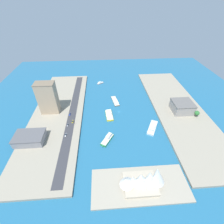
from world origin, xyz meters
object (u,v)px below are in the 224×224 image
Objects in this scene: ferry_white_commuter at (152,128)px; apartment_midrise_tan at (48,98)px; traffic_light_waterfront at (74,122)px; warehouse_low_gray at (30,138)px; ferry_green_doubledeck at (107,139)px; hatchback_blue at (70,114)px; carpark_squat_concrete at (182,107)px; yacht_sleek_gray at (100,83)px; opera_landmark at (145,179)px; sedan_silver at (68,125)px; barge_flat_brown at (115,101)px; van_white at (66,135)px; ferry_yellow_fast at (109,115)px; taxi_yellow_cab at (73,121)px.

apartment_midrise_tan reaches higher than ferry_white_commuter.
warehouse_low_gray is at bearing 27.58° from traffic_light_waterfront.
ferry_green_doubledeck is 70.76m from hatchback_blue.
carpark_squat_concrete reaches higher than warehouse_low_gray.
apartment_midrise_tan reaches higher than yacht_sleek_gray.
opera_landmark is at bearing 129.96° from traffic_light_waterfront.
sedan_silver is at bearing 130.76° from apartment_midrise_tan.
hatchback_blue is (160.23, -2.06, -6.49)m from carpark_squat_concrete.
apartment_midrise_tan reaches higher than ferry_green_doubledeck.
barge_flat_brown is 98.55m from van_white.
carpark_squat_concrete is 5.82× the size of hatchback_blue.
opera_landmark reaches higher than warehouse_low_gray.
apartment_midrise_tan is at bearing -49.24° from sedan_silver.
ferry_yellow_fast is 103.77m from warehouse_low_gray.
ferry_yellow_fast is 0.84× the size of barge_flat_brown.
opera_landmark reaches higher than barge_flat_brown.
opera_landmark is (-29.99, 57.63, 8.85)m from ferry_green_doubledeck.
traffic_light_waterfront is (57.93, 53.43, 5.95)m from barge_flat_brown.
ferry_yellow_fast is 5.04× the size of van_white.
traffic_light_waterfront is (-47.86, -25.00, -0.55)m from warehouse_low_gray.
yacht_sleek_gray is at bearing -129.74° from apartment_midrise_tan.
hatchback_blue is at bearing -2.70° from ferry_yellow_fast.
sedan_silver is (0.35, -18.26, -0.09)m from van_white.
traffic_light_waterfront is at bearing -114.70° from van_white.
opera_landmark is at bearing 140.48° from van_white.
opera_landmark is (-108.51, 116.89, -14.57)m from apartment_midrise_tan.
traffic_light_waterfront is 0.16× the size of opera_landmark.
van_white is (159.47, 38.59, -6.40)m from carpark_squat_concrete.
sedan_silver is at bearing 91.06° from hatchback_blue.
ferry_white_commuter is 79.07m from opera_landmark.
hatchback_blue is 40.65m from van_white.
taxi_yellow_cab reaches higher than sedan_silver.
yacht_sleek_gray is 68.50m from barge_flat_brown.
taxi_yellow_cab is (154.29, 14.03, -6.45)m from carpark_squat_concrete.
van_white is 21.26m from traffic_light_waterfront.
van_white is at bearing 72.49° from yacht_sleek_gray.
ferry_yellow_fast reaches higher than sedan_silver.
ferry_green_doubledeck reaches higher than sedan_silver.
ferry_white_commuter is 60.64m from ferry_green_doubledeck.
ferry_green_doubledeck is 4.30× the size of sedan_silver.
ferry_green_doubledeck is 0.78× the size of carpark_squat_concrete.
van_white is 0.97× the size of sedan_silver.
ferry_white_commuter is 62.25m from ferry_yellow_fast.
ferry_green_doubledeck is 49.97m from traffic_light_waterfront.
barge_flat_brown is 5.98× the size of van_white.
taxi_yellow_cab is 25.10m from van_white.
opera_landmark reaches higher than van_white.
apartment_midrise_tan is (137.13, -43.70, 23.33)m from ferry_white_commuter.
hatchback_blue is 22.39m from sedan_silver.
van_white is (43.16, 136.82, 2.39)m from yacht_sleek_gray.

